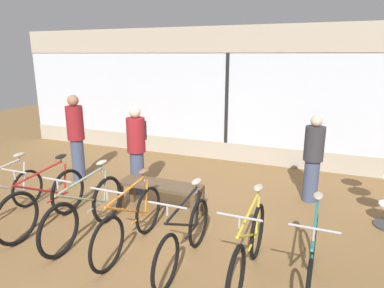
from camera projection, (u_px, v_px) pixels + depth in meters
ground_plane at (148, 233)px, 5.06m from camera, size 24.00×24.00×0.00m
shop_back_wall at (227, 94)px, 8.17m from camera, size 12.00×0.08×3.20m
bicycle_far_left at (3, 197)px, 5.44m from camera, size 0.46×1.65×1.01m
bicycle_left at (45, 202)px, 5.16m from camera, size 0.46×1.76×1.06m
bicycle_center_left at (86, 211)px, 4.88m from camera, size 0.46×1.78×1.05m
bicycle_center at (130, 222)px, 4.58m from camera, size 0.46×1.70×1.03m
bicycle_center_right at (185, 237)px, 4.23m from camera, size 0.46×1.67×1.01m
bicycle_right at (248, 249)px, 3.94m from camera, size 0.46×1.78×1.04m
bicycle_far_right at (312, 260)px, 3.74m from camera, size 0.46×1.74×1.03m
display_bench at (160, 189)px, 5.64m from camera, size 1.40×0.44×0.51m
customer_near_rack at (313, 157)px, 5.99m from camera, size 0.42×0.42×1.56m
customer_by_window at (76, 136)px, 7.01m from camera, size 0.40×0.40×1.78m
customer_mid_floor at (137, 147)px, 6.37m from camera, size 0.41×0.54×1.65m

